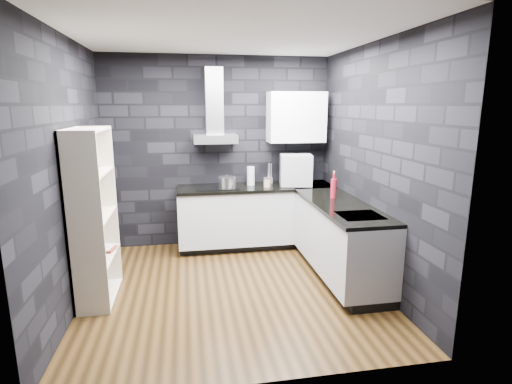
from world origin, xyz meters
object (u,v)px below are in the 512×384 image
object	(u,v)px
storage_jar	(267,183)
bookshelf	(94,217)
appliance_garage	(296,170)
glass_vase	(251,176)
pot	(227,183)
red_bottle	(334,188)
utensil_crock	(269,181)
fruit_bowl	(90,216)

from	to	relation	value
storage_jar	bookshelf	world-z (taller)	bookshelf
storage_jar	appliance_garage	xyz separation A→B (m)	(0.42, 0.02, 0.17)
glass_vase	appliance_garage	xyz separation A→B (m)	(0.62, -0.15, 0.09)
pot	red_bottle	bearing A→B (deg)	-31.89
utensil_crock	fruit_bowl	world-z (taller)	utensil_crock
red_bottle	bookshelf	world-z (taller)	bookshelf
red_bottle	bookshelf	xyz separation A→B (m)	(-2.73, -0.38, -0.12)
glass_vase	fruit_bowl	xyz separation A→B (m)	(-1.86, -1.47, -0.10)
appliance_garage	pot	bearing A→B (deg)	-167.38
storage_jar	pot	bearing A→B (deg)	-177.23
appliance_garage	fruit_bowl	bearing A→B (deg)	-142.19
pot	glass_vase	bearing A→B (deg)	28.53
glass_vase	red_bottle	bearing A→B (deg)	-47.91
bookshelf	fruit_bowl	xyz separation A→B (m)	(0.00, -0.12, 0.04)
pot	utensil_crock	distance (m)	0.63
bookshelf	fruit_bowl	world-z (taller)	bookshelf
glass_vase	appliance_garage	bearing A→B (deg)	-13.57
pot	bookshelf	size ratio (longest dim) A/B	0.13
storage_jar	bookshelf	distance (m)	2.37
pot	bookshelf	bearing A→B (deg)	-142.57
utensil_crock	appliance_garage	size ratio (longest dim) A/B	0.27
pot	fruit_bowl	bearing A→B (deg)	-139.69
appliance_garage	bookshelf	distance (m)	2.76
utensil_crock	appliance_garage	world-z (taller)	appliance_garage
glass_vase	storage_jar	xyz separation A→B (m)	(0.20, -0.17, -0.08)
pot	red_bottle	distance (m)	1.45
glass_vase	bookshelf	world-z (taller)	bookshelf
glass_vase	utensil_crock	size ratio (longest dim) A/B	2.24
bookshelf	storage_jar	bearing A→B (deg)	50.09
pot	bookshelf	distance (m)	1.88
utensil_crock	appliance_garage	distance (m)	0.41
pot	appliance_garage	bearing A→B (deg)	2.79
utensil_crock	red_bottle	xyz separation A→B (m)	(0.62, -0.88, 0.06)
pot	red_bottle	world-z (taller)	red_bottle
pot	utensil_crock	bearing A→B (deg)	10.21
pot	fruit_bowl	xyz separation A→B (m)	(-1.49, -1.27, -0.04)
glass_vase	appliance_garage	world-z (taller)	appliance_garage
red_bottle	fruit_bowl	world-z (taller)	red_bottle
red_bottle	fruit_bowl	distance (m)	2.78
storage_jar	fruit_bowl	world-z (taller)	storage_jar
utensil_crock	fruit_bowl	xyz separation A→B (m)	(-2.11, -1.38, -0.02)
glass_vase	bookshelf	bearing A→B (deg)	-144.17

